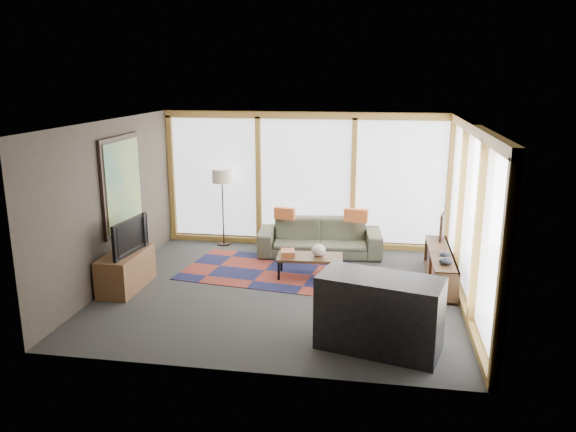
% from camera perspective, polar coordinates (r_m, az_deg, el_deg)
% --- Properties ---
extents(ground, '(5.50, 5.50, 0.00)m').
position_cam_1_polar(ground, '(8.82, -0.43, -7.58)').
color(ground, '#2E2E2C').
rests_on(ground, ground).
extents(room_envelope, '(5.52, 5.02, 2.62)m').
position_cam_1_polar(room_envelope, '(8.85, 3.33, 2.89)').
color(room_envelope, '#3B322A').
rests_on(room_envelope, ground).
extents(rug, '(2.90, 2.07, 0.01)m').
position_cam_1_polar(rug, '(9.67, -2.40, -5.55)').
color(rug, maroon).
rests_on(rug, ground).
extents(sofa, '(2.33, 1.10, 0.66)m').
position_cam_1_polar(sofa, '(10.45, 3.25, -2.18)').
color(sofa, '#3B3F2D').
rests_on(sofa, ground).
extents(pillow_left, '(0.40, 0.17, 0.21)m').
position_cam_1_polar(pillow_left, '(10.42, -0.34, 0.27)').
color(pillow_left, '#CD5E2D').
rests_on(pillow_left, sofa).
extents(pillow_right, '(0.45, 0.19, 0.24)m').
position_cam_1_polar(pillow_right, '(10.30, 6.92, 0.07)').
color(pillow_right, '#CD5E2D').
rests_on(pillow_right, sofa).
extents(floor_lamp, '(0.38, 0.38, 1.51)m').
position_cam_1_polar(floor_lamp, '(11.00, -6.64, 0.88)').
color(floor_lamp, '#312217').
rests_on(floor_lamp, ground).
extents(coffee_table, '(1.11, 0.62, 0.36)m').
position_cam_1_polar(coffee_table, '(9.36, 2.24, -5.11)').
color(coffee_table, '#381F14').
rests_on(coffee_table, ground).
extents(book_stack, '(0.27, 0.32, 0.09)m').
position_cam_1_polar(book_stack, '(9.30, -0.02, -3.77)').
color(book_stack, '#9A4E2C').
rests_on(book_stack, coffee_table).
extents(vase, '(0.28, 0.28, 0.20)m').
position_cam_1_polar(vase, '(9.28, 3.13, -3.47)').
color(vase, beige).
rests_on(vase, coffee_table).
extents(bookshelf, '(0.36, 1.98, 0.49)m').
position_cam_1_polar(bookshelf, '(9.43, 15.20, -5.03)').
color(bookshelf, '#381F14').
rests_on(bookshelf, ground).
extents(bowl_a, '(0.23, 0.23, 0.11)m').
position_cam_1_polar(bowl_a, '(8.79, 15.74, -4.41)').
color(bowl_a, black).
rests_on(bowl_a, bookshelf).
extents(bowl_b, '(0.19, 0.19, 0.09)m').
position_cam_1_polar(bowl_b, '(9.14, 15.64, -3.76)').
color(bowl_b, black).
rests_on(bowl_b, bookshelf).
extents(shelf_picture, '(0.12, 0.35, 0.46)m').
position_cam_1_polar(shelf_picture, '(10.00, 15.39, -1.08)').
color(shelf_picture, black).
rests_on(shelf_picture, bookshelf).
extents(tv_console, '(0.49, 1.17, 0.59)m').
position_cam_1_polar(tv_console, '(9.18, -16.10, -5.32)').
color(tv_console, brown).
rests_on(tv_console, ground).
extents(television, '(0.23, 0.96, 0.55)m').
position_cam_1_polar(television, '(8.98, -16.24, -1.96)').
color(television, black).
rests_on(television, tv_console).
extents(bar_counter, '(1.59, 1.03, 0.93)m').
position_cam_1_polar(bar_counter, '(6.98, 9.28, -9.73)').
color(bar_counter, black).
rests_on(bar_counter, ground).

